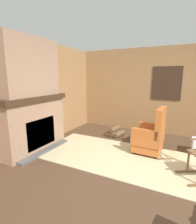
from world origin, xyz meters
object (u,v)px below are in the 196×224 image
(storage_case, at_px, (37,93))
(armchair, at_px, (151,137))
(oil_lamp_vase, at_px, (15,93))
(firewood_stack, at_px, (115,132))

(storage_case, bearing_deg, armchair, 20.04)
(oil_lamp_vase, height_order, storage_case, oil_lamp_vase)
(armchair, bearing_deg, storage_case, 21.82)
(armchair, distance_m, oil_lamp_vase, 3.03)
(firewood_stack, relative_size, storage_case, 2.07)
(armchair, distance_m, storage_case, 2.78)
(armchair, bearing_deg, oil_lamp_vase, 32.94)
(firewood_stack, bearing_deg, oil_lamp_vase, -120.55)
(firewood_stack, distance_m, oil_lamp_vase, 2.86)
(oil_lamp_vase, distance_m, storage_case, 0.59)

